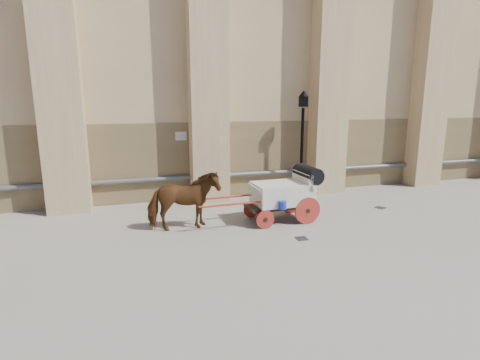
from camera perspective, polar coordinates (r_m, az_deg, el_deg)
name	(u,v)px	position (r m, az deg, el deg)	size (l,w,h in m)	color
ground	(267,227)	(11.62, 4.09, -7.20)	(90.00, 90.00, 0.00)	slate
horse	(184,201)	(11.27, -8.58, -3.21)	(0.96, 2.10, 1.77)	brown
carriage	(286,192)	(12.13, 7.01, -1.78)	(4.03, 1.45, 1.75)	black
street_lamp	(302,141)	(15.03, 9.43, 5.86)	(0.39, 0.39, 4.20)	black
drain_grate_near	(301,239)	(10.82, 9.35, -8.79)	(0.32, 0.32, 0.01)	black
drain_grate_far	(380,208)	(14.53, 20.61, -3.97)	(0.32, 0.32, 0.01)	black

